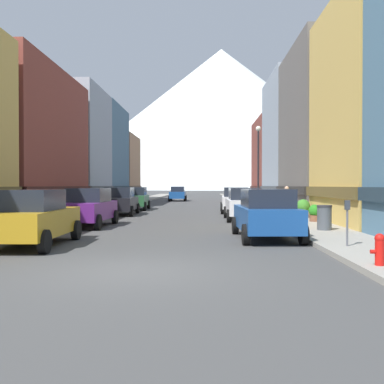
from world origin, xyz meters
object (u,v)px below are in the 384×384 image
object	(u,v)px
car_right_0	(266,214)
car_left_1	(88,207)
car_left_0	(32,218)
pedestrian_0	(287,203)
parking_meter_near	(347,216)
car_driving_0	(178,194)
car_left_3	(135,198)
potted_plant_1	(315,213)
car_right_1	(244,204)
streetlamp_right	(258,155)
car_right_2	(235,200)
car_left_2	(120,201)
fire_hydrant_near	(380,248)
potted_plant_0	(303,208)
trash_bin_right	(324,217)

from	to	relation	value
car_right_0	car_left_1	bearing A→B (deg)	147.97
car_left_0	pedestrian_0	distance (m)	15.21
parking_meter_near	pedestrian_0	xyz separation A→B (m)	(0.50, 12.25, -0.07)
car_right_0	car_driving_0	distance (m)	39.46
car_left_3	parking_meter_near	size ratio (longest dim) A/B	3.36
potted_plant_1	pedestrian_0	world-z (taller)	pedestrian_0
car_right_1	streetlamp_right	distance (m)	7.33
car_left_1	parking_meter_near	size ratio (longest dim) A/B	3.34
car_left_1	car_right_2	distance (m)	13.12
car_left_2	fire_hydrant_near	world-z (taller)	car_left_2
car_left_0	car_right_2	xyz separation A→B (m)	(7.60, 17.46, 0.00)
streetlamp_right	potted_plant_1	bearing A→B (deg)	-79.73
car_left_3	car_left_2	bearing A→B (deg)	-89.96
car_right_0	fire_hydrant_near	xyz separation A→B (m)	(1.65, -6.02, -0.37)
potted_plant_1	potted_plant_0	bearing A→B (deg)	90.00
car_right_1	pedestrian_0	world-z (taller)	pedestrian_0
fire_hydrant_near	car_left_1	bearing A→B (deg)	130.64
car_left_1	potted_plant_0	distance (m)	11.48
car_right_1	car_right_0	bearing A→B (deg)	-89.99
car_left_2	parking_meter_near	world-z (taller)	car_left_2
car_left_2	car_left_3	size ratio (longest dim) A/B	1.00
car_left_0	car_driving_0	xyz separation A→B (m)	(2.20, 41.10, 0.00)
car_right_1	car_right_2	distance (m)	6.74
car_left_1	fire_hydrant_near	size ratio (longest dim) A/B	6.31
car_left_1	streetlamp_right	distance (m)	14.20
parking_meter_near	potted_plant_0	world-z (taller)	parking_meter_near
streetlamp_right	trash_bin_right	bearing A→B (deg)	-85.70
car_left_1	potted_plant_1	xyz separation A→B (m)	(10.80, 1.31, -0.32)
car_left_2	car_driving_0	xyz separation A→B (m)	(2.20, 26.26, 0.00)
car_left_2	car_right_2	distance (m)	8.03
car_left_3	pedestrian_0	distance (m)	13.97
car_left_1	car_right_0	size ratio (longest dim) A/B	1.00
car_driving_0	potted_plant_1	world-z (taller)	car_driving_0
car_driving_0	streetlamp_right	size ratio (longest dim) A/B	0.75
pedestrian_0	car_left_3	bearing A→B (deg)	136.04
car_right_2	potted_plant_0	xyz separation A→B (m)	(3.20, -6.81, -0.20)
car_left_1	car_left_3	xyz separation A→B (m)	(-0.00, 14.35, 0.00)
trash_bin_right	potted_plant_1	distance (m)	4.23
car_right_2	car_right_1	bearing A→B (deg)	-89.99
car_driving_0	potted_plant_0	distance (m)	31.64
car_left_1	streetlamp_right	bearing A→B (deg)	48.71
car_left_3	trash_bin_right	world-z (taller)	car_left_3
car_left_2	car_left_0	bearing A→B (deg)	-90.00
car_left_3	trash_bin_right	distance (m)	20.00
car_right_0	fire_hydrant_near	size ratio (longest dim) A/B	6.33
car_right_2	streetlamp_right	bearing A→B (deg)	-10.19
car_left_0	streetlamp_right	bearing A→B (deg)	61.97
car_driving_0	pedestrian_0	bearing A→B (deg)	-75.18
car_left_0	car_right_2	distance (m)	19.04
potted_plant_1	streetlamp_right	bearing A→B (deg)	100.27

